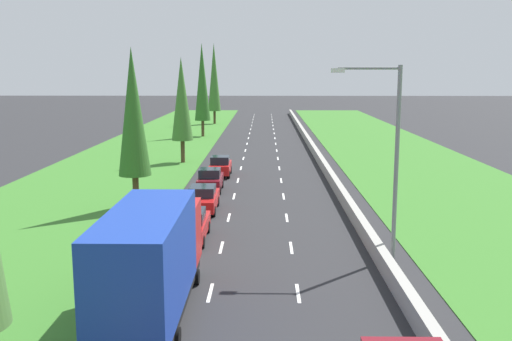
# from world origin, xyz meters

# --- Properties ---
(ground_plane) EXTENTS (300.00, 300.00, 0.00)m
(ground_plane) POSITION_xyz_m (0.00, 60.00, 0.00)
(ground_plane) COLOR #28282B
(ground_plane) RESTS_ON ground
(grass_verge_left) EXTENTS (14.00, 140.00, 0.04)m
(grass_verge_left) POSITION_xyz_m (-12.65, 60.00, 0.02)
(grass_verge_left) COLOR #387528
(grass_verge_left) RESTS_ON ground
(grass_verge_right) EXTENTS (14.00, 140.00, 0.04)m
(grass_verge_right) POSITION_xyz_m (14.35, 60.00, 0.02)
(grass_verge_right) COLOR #387528
(grass_verge_right) RESTS_ON ground
(median_barrier) EXTENTS (0.44, 120.00, 0.85)m
(median_barrier) POSITION_xyz_m (5.70, 60.00, 0.42)
(median_barrier) COLOR #9E9B93
(median_barrier) RESTS_ON ground
(lane_markings) EXTENTS (3.64, 116.00, 0.01)m
(lane_markings) POSITION_xyz_m (0.00, 60.00, 0.01)
(lane_markings) COLOR white
(lane_markings) RESTS_ON ground
(blue_box_truck_left_lane) EXTENTS (2.46, 9.40, 4.18)m
(blue_box_truck_left_lane) POSITION_xyz_m (-3.52, 18.45, 2.18)
(blue_box_truck_left_lane) COLOR black
(blue_box_truck_left_lane) RESTS_ON ground
(red_sedan_left_lane) EXTENTS (1.82, 4.50, 1.64)m
(red_sedan_left_lane) POSITION_xyz_m (-3.49, 28.25, 0.81)
(red_sedan_left_lane) COLOR red
(red_sedan_left_lane) RESTS_ON ground
(red_sedan_left_lane_fourth) EXTENTS (1.82, 4.50, 1.64)m
(red_sedan_left_lane_fourth) POSITION_xyz_m (-3.48, 34.61, 0.81)
(red_sedan_left_lane_fourth) COLOR red
(red_sedan_left_lane_fourth) RESTS_ON ground
(maroon_hatchback_left_lane) EXTENTS (1.74, 3.90, 1.72)m
(maroon_hatchback_left_lane) POSITION_xyz_m (-3.59, 40.78, 0.84)
(maroon_hatchback_left_lane) COLOR maroon
(maroon_hatchback_left_lane) RESTS_ON ground
(red_hatchback_left_lane) EXTENTS (1.74, 3.90, 1.72)m
(red_hatchback_left_lane) POSITION_xyz_m (-3.32, 47.05, 0.84)
(red_hatchback_left_lane) COLOR red
(red_hatchback_left_lane) RESTS_ON ground
(poplar_tree_second) EXTENTS (2.06, 2.06, 10.23)m
(poplar_tree_second) POSITION_xyz_m (-7.83, 35.19, 6.17)
(poplar_tree_second) COLOR #4C3823
(poplar_tree_second) RESTS_ON ground
(poplar_tree_third) EXTENTS (2.05, 2.05, 10.09)m
(poplar_tree_third) POSITION_xyz_m (-7.49, 54.16, 6.09)
(poplar_tree_third) COLOR #4C3823
(poplar_tree_third) RESTS_ON ground
(poplar_tree_fourth) EXTENTS (2.11, 2.11, 12.43)m
(poplar_tree_fourth) POSITION_xyz_m (-7.97, 76.86, 7.27)
(poplar_tree_fourth) COLOR #4C3823
(poplar_tree_fourth) RESTS_ON ground
(poplar_tree_fifth) EXTENTS (2.13, 2.13, 13.37)m
(poplar_tree_fifth) POSITION_xyz_m (-8.02, 95.88, 7.74)
(poplar_tree_fifth) COLOR #4C3823
(poplar_tree_fifth) RESTS_ON ground
(street_light_mast) EXTENTS (3.20, 0.28, 9.00)m
(street_light_mast) POSITION_xyz_m (6.13, 25.50, 5.23)
(street_light_mast) COLOR gray
(street_light_mast) RESTS_ON ground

